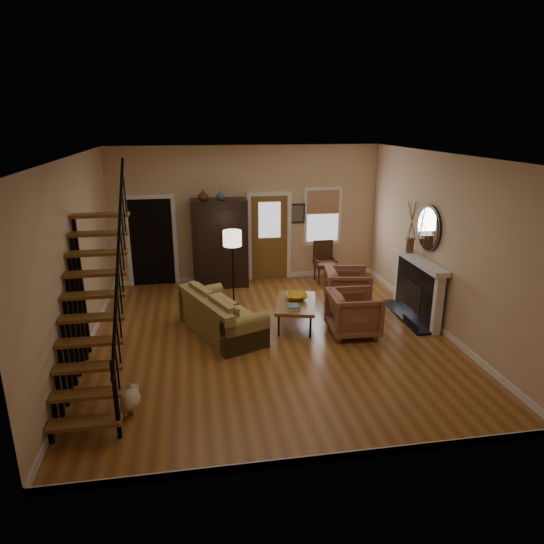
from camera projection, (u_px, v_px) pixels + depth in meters
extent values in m
plane|color=#995C27|center=(270.00, 338.00, 8.99)|extent=(7.00, 7.00, 0.00)
plane|color=white|center=(270.00, 156.00, 8.00)|extent=(7.00, 7.00, 0.00)
cube|color=#D6B289|center=(247.00, 215.00, 11.79)|extent=(6.50, 0.04, 3.30)
cube|color=#D6B289|center=(76.00, 261.00, 7.98)|extent=(0.04, 7.00, 3.30)
cube|color=#D6B289|center=(442.00, 244.00, 9.01)|extent=(0.04, 7.00, 3.30)
cube|color=black|center=(152.00, 241.00, 11.74)|extent=(1.00, 0.36, 2.10)
cube|color=brown|center=(269.00, 238.00, 12.03)|extent=(0.90, 0.06, 2.10)
cube|color=silver|center=(323.00, 217.00, 12.09)|extent=(0.96, 0.06, 1.46)
cube|color=black|center=(419.00, 290.00, 9.78)|extent=(0.24, 1.60, 1.15)
cube|color=white|center=(419.00, 261.00, 9.59)|extent=(0.30, 1.95, 0.10)
cylinder|color=silver|center=(428.00, 228.00, 9.41)|extent=(0.05, 0.90, 0.90)
imported|color=#4C2619|center=(203.00, 195.00, 11.02)|extent=(0.24, 0.24, 0.25)
imported|color=#334C60|center=(221.00, 195.00, 11.09)|extent=(0.20, 0.20, 0.21)
imported|color=gold|center=(297.00, 297.00, 9.54)|extent=(0.43, 0.43, 0.11)
imported|color=brown|center=(354.00, 313.00, 9.04)|extent=(0.95, 0.92, 0.83)
imported|color=brown|center=(347.00, 288.00, 10.34)|extent=(1.07, 1.05, 0.84)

